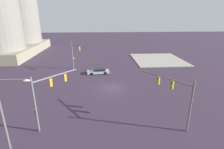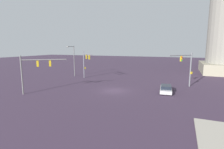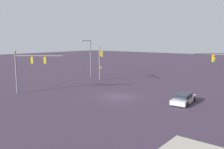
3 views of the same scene
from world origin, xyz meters
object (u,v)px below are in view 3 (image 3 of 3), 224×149
(traffic_signal_cross_street, at_px, (224,67))
(streetlamp_curved_arm, at_px, (89,55))
(sedan_car_approaching, at_px, (184,99))
(traffic_signal_opposite_side, at_px, (100,58))
(traffic_signal_near_corner, at_px, (29,65))

(traffic_signal_cross_street, distance_m, streetlamp_curved_arm, 26.50)
(streetlamp_curved_arm, distance_m, sedan_car_approaching, 24.82)
(traffic_signal_cross_street, relative_size, streetlamp_curved_arm, 0.84)
(traffic_signal_cross_street, bearing_deg, traffic_signal_opposite_side, -48.72)
(traffic_signal_opposite_side, height_order, traffic_signal_cross_street, traffic_signal_opposite_side)
(traffic_signal_near_corner, distance_m, traffic_signal_opposite_side, 14.48)
(traffic_signal_cross_street, xyz_separation_m, sedan_car_approaching, (-3.08, -5.32, -3.62))
(streetlamp_curved_arm, relative_size, sedan_car_approaching, 1.55)
(traffic_signal_opposite_side, bearing_deg, traffic_signal_cross_street, 40.85)
(traffic_signal_near_corner, height_order, streetlamp_curved_arm, streetlamp_curved_arm)
(traffic_signal_cross_street, height_order, sedan_car_approaching, traffic_signal_cross_street)
(traffic_signal_opposite_side, distance_m, traffic_signal_cross_street, 21.69)
(streetlamp_curved_arm, height_order, sedan_car_approaching, streetlamp_curved_arm)
(streetlamp_curved_arm, xyz_separation_m, sedan_car_approaching, (23.33, -7.48, -3.96))
(traffic_signal_near_corner, xyz_separation_m, traffic_signal_opposite_side, (0.77, 14.46, 0.10))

